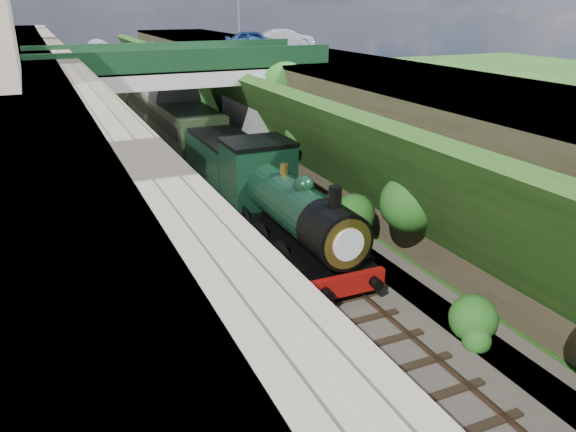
{
  "coord_description": "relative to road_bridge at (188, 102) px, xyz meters",
  "views": [
    {
      "loc": [
        -7.18,
        -8.31,
        9.54
      ],
      "look_at": [
        0.0,
        7.7,
        2.81
      ],
      "focal_mm": 35.0,
      "sensor_mm": 36.0,
      "label": 1
    }
  ],
  "objects": [
    {
      "name": "trackbed",
      "position": [
        -0.94,
        -4.0,
        -3.98
      ],
      "size": [
        10.0,
        90.0,
        0.2
      ],
      "primitive_type": "cube",
      "color": "#473F38",
      "rests_on": "ground"
    },
    {
      "name": "coach_front",
      "position": [
        0.26,
        6.56,
        -2.03
      ],
      "size": [
        2.9,
        18.0,
        3.7
      ],
      "color": "black",
      "rests_on": "trackbed"
    },
    {
      "name": "retaining_wall",
      "position": [
        -6.44,
        -4.0,
        -0.58
      ],
      "size": [
        1.0,
        90.0,
        7.0
      ],
      "primitive_type": "cube",
      "color": "#756B56",
      "rests_on": "ground"
    },
    {
      "name": "tree",
      "position": [
        4.97,
        -2.07,
        0.57
      ],
      "size": [
        3.6,
        3.8,
        6.6
      ],
      "color": "black",
      "rests_on": "ground"
    },
    {
      "name": "coach_rear",
      "position": [
        0.26,
        44.16,
        -2.03
      ],
      "size": [
        2.9,
        18.0,
        3.7
      ],
      "color": "black",
      "rests_on": "trackbed"
    },
    {
      "name": "locomotive",
      "position": [
        0.26,
        -13.4,
        -2.18
      ],
      "size": [
        3.1,
        10.22,
        3.83
      ],
      "color": "black",
      "rests_on": "trackbed"
    },
    {
      "name": "car_blue",
      "position": [
        6.46,
        5.92,
        2.89
      ],
      "size": [
        4.51,
        3.01,
        1.43
      ],
      "primitive_type": "imported",
      "rotation": [
        0.0,
        0.0,
        1.22
      ],
      "color": "navy",
      "rests_on": "street_plateau_right"
    },
    {
      "name": "track_left",
      "position": [
        -2.94,
        -4.0,
        -3.83
      ],
      "size": [
        2.5,
        90.0,
        0.2
      ],
      "color": "black",
      "rests_on": "trackbed"
    },
    {
      "name": "coach_middle",
      "position": [
        0.26,
        25.36,
        -2.03
      ],
      "size": [
        2.9,
        18.0,
        3.7
      ],
      "color": "black",
      "rests_on": "trackbed"
    },
    {
      "name": "street_plateau_right",
      "position": [
        8.56,
        -4.0,
        -0.95
      ],
      "size": [
        8.0,
        90.0,
        6.25
      ],
      "primitive_type": "cube",
      "color": "#262628",
      "rests_on": "ground"
    },
    {
      "name": "tender",
      "position": [
        0.26,
        -6.04,
        -2.46
      ],
      "size": [
        2.7,
        6.0,
        3.05
      ],
      "color": "black",
      "rests_on": "trackbed"
    },
    {
      "name": "road_bridge",
      "position": [
        0.0,
        0.0,
        0.0
      ],
      "size": [
        16.0,
        6.4,
        7.25
      ],
      "color": "gray",
      "rests_on": "ground"
    },
    {
      "name": "lamppost",
      "position": [
        6.37,
        8.78,
        5.49
      ],
      "size": [
        0.87,
        0.15,
        6.0
      ],
      "color": "gray",
      "rests_on": "street_plateau_right"
    },
    {
      "name": "track_right",
      "position": [
        0.26,
        -4.0,
        -3.83
      ],
      "size": [
        2.5,
        90.0,
        0.2
      ],
      "color": "black",
      "rests_on": "trackbed"
    },
    {
      "name": "embankment_slope",
      "position": [
        4.02,
        -4.24,
        -1.38
      ],
      "size": [
        4.56,
        90.0,
        6.36
      ],
      "color": "#1E4714",
      "rests_on": "ground"
    },
    {
      "name": "car_silver",
      "position": [
        9.71,
        7.84,
        2.85
      ],
      "size": [
        4.2,
        1.7,
        1.35
      ],
      "primitive_type": "imported",
      "rotation": [
        0.0,
        0.0,
        1.5
      ],
      "color": "#9C9BA0",
      "rests_on": "street_plateau_right"
    }
  ]
}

